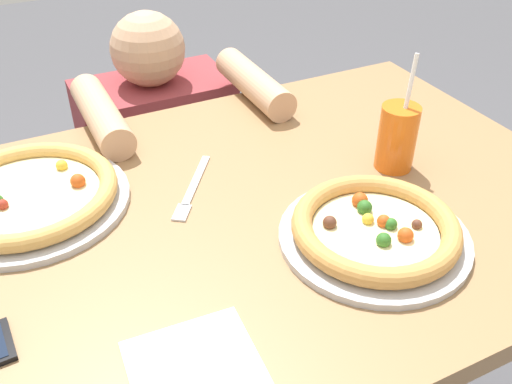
{
  "coord_description": "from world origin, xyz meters",
  "views": [
    {
      "loc": [
        -0.32,
        -0.7,
        1.34
      ],
      "look_at": [
        0.03,
        0.0,
        0.78
      ],
      "focal_mm": 40.0,
      "sensor_mm": 36.0,
      "label": 1
    }
  ],
  "objects_px": {
    "pizza_far": "(28,196)",
    "pizza_near": "(375,230)",
    "fork": "(192,190)",
    "diner_seated": "(165,188)",
    "drink_cup_colored": "(396,136)"
  },
  "relations": [
    {
      "from": "pizza_far",
      "to": "pizza_near",
      "type": "bearing_deg",
      "value": -35.46
    },
    {
      "from": "fork",
      "to": "diner_seated",
      "type": "relative_size",
      "value": 0.19
    },
    {
      "from": "pizza_near",
      "to": "fork",
      "type": "relative_size",
      "value": 1.73
    },
    {
      "from": "pizza_near",
      "to": "pizza_far",
      "type": "xyz_separation_m",
      "value": [
        -0.47,
        0.34,
        -0.0
      ]
    },
    {
      "from": "drink_cup_colored",
      "to": "diner_seated",
      "type": "distance_m",
      "value": 0.78
    },
    {
      "from": "drink_cup_colored",
      "to": "pizza_far",
      "type": "bearing_deg",
      "value": 164.82
    },
    {
      "from": "fork",
      "to": "drink_cup_colored",
      "type": "bearing_deg",
      "value": -13.6
    },
    {
      "from": "pizza_far",
      "to": "drink_cup_colored",
      "type": "bearing_deg",
      "value": -15.18
    },
    {
      "from": "pizza_near",
      "to": "fork",
      "type": "bearing_deg",
      "value": 129.44
    },
    {
      "from": "pizza_near",
      "to": "drink_cup_colored",
      "type": "relative_size",
      "value": 1.38
    },
    {
      "from": "pizza_far",
      "to": "fork",
      "type": "distance_m",
      "value": 0.28
    },
    {
      "from": "pizza_far",
      "to": "drink_cup_colored",
      "type": "height_order",
      "value": "drink_cup_colored"
    },
    {
      "from": "drink_cup_colored",
      "to": "fork",
      "type": "distance_m",
      "value": 0.39
    },
    {
      "from": "pizza_far",
      "to": "drink_cup_colored",
      "type": "relative_size",
      "value": 1.54
    },
    {
      "from": "drink_cup_colored",
      "to": "fork",
      "type": "height_order",
      "value": "drink_cup_colored"
    }
  ]
}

